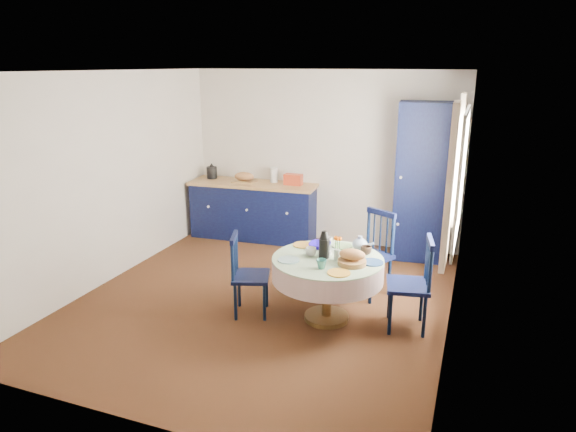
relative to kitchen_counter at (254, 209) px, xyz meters
name	(u,v)px	position (x,y,z in m)	size (l,w,h in m)	color
floor	(264,299)	(1.00, -1.96, -0.45)	(4.50, 4.50, 0.00)	black
ceiling	(261,71)	(1.00, -1.96, 2.05)	(4.50, 4.50, 0.00)	white
wall_back	(323,158)	(1.00, 0.29, 0.80)	(4.00, 0.02, 2.50)	white
wall_left	(109,178)	(-1.00, -1.96, 0.80)	(0.02, 4.50, 2.50)	white
wall_right	(459,210)	(3.00, -1.96, 0.80)	(0.02, 4.50, 2.50)	white
window	(458,175)	(2.95, -1.66, 1.08)	(0.10, 1.74, 1.45)	white
kitchen_counter	(254,209)	(0.00, 0.00, 0.00)	(1.96, 0.73, 1.10)	black
pantry_cabinet	(423,182)	(2.47, 0.04, 0.61)	(0.79, 0.60, 2.11)	black
dining_table	(329,269)	(1.81, -2.16, 0.12)	(1.13, 1.13, 0.96)	#543B18
chair_left	(247,274)	(0.97, -2.33, 0.00)	(0.48, 0.49, 0.88)	black
chair_far	(371,253)	(2.09, -1.37, 0.05)	(0.58, 0.57, 0.98)	black
chair_right	(412,283)	(2.64, -2.04, 0.04)	(0.48, 0.50, 0.96)	black
mug_a	(311,252)	(1.62, -2.16, 0.28)	(0.11, 0.11, 0.09)	silver
mug_b	(321,264)	(1.82, -2.45, 0.28)	(0.10, 0.10, 0.09)	#33736A
mug_c	(366,250)	(2.14, -1.92, 0.28)	(0.11, 0.11, 0.09)	black
mug_d	(328,241)	(1.69, -1.77, 0.28)	(0.09, 0.09, 0.08)	silver
cobalt_bowl	(320,246)	(1.63, -1.91, 0.26)	(0.23, 0.23, 0.06)	#13067C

